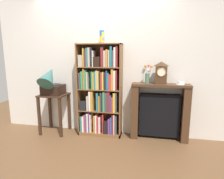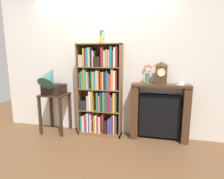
% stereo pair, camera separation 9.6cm
% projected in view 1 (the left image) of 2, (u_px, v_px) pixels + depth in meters
% --- Properties ---
extents(ground_plane, '(7.30, 6.40, 0.02)m').
position_uv_depth(ground_plane, '(99.00, 137.00, 3.45)').
color(ground_plane, brown).
extents(wall_back, '(4.30, 0.08, 2.60)m').
position_uv_depth(wall_back, '(107.00, 64.00, 3.47)').
color(wall_back, silver).
rests_on(wall_back, ground).
extents(bookshelf, '(0.79, 0.28, 1.66)m').
position_uv_depth(bookshelf, '(100.00, 93.00, 3.40)').
color(bookshelf, brown).
rests_on(bookshelf, ground).
extents(cup_stack, '(0.08, 0.08, 0.22)m').
position_uv_depth(cup_stack, '(102.00, 37.00, 3.23)').
color(cup_stack, pink).
rests_on(cup_stack, bookshelf).
extents(side_table_left, '(0.48, 0.45, 0.75)m').
position_uv_depth(side_table_left, '(54.00, 105.00, 3.55)').
color(side_table_left, '#382316').
rests_on(side_table_left, ground).
extents(gramophone, '(0.35, 0.54, 0.58)m').
position_uv_depth(gramophone, '(51.00, 82.00, 3.39)').
color(gramophone, black).
rests_on(gramophone, side_table_left).
extents(fireplace_mantel, '(0.97, 0.26, 0.99)m').
position_uv_depth(fireplace_mantel, '(159.00, 112.00, 3.29)').
color(fireplace_mantel, '#472D1C').
rests_on(fireplace_mantel, ground).
extents(mantel_clock, '(0.19, 0.13, 0.37)m').
position_uv_depth(mantel_clock, '(161.00, 73.00, 3.14)').
color(mantel_clock, '#472D1C').
rests_on(mantel_clock, fireplace_mantel).
extents(flower_vase, '(0.15, 0.20, 0.33)m').
position_uv_depth(flower_vase, '(148.00, 75.00, 3.19)').
color(flower_vase, '#4C7A60').
rests_on(flower_vase, fireplace_mantel).
extents(teacup_with_saucer, '(0.14, 0.14, 0.05)m').
position_uv_depth(teacup_with_saucer, '(180.00, 83.00, 3.11)').
color(teacup_with_saucer, white).
rests_on(teacup_with_saucer, fireplace_mantel).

